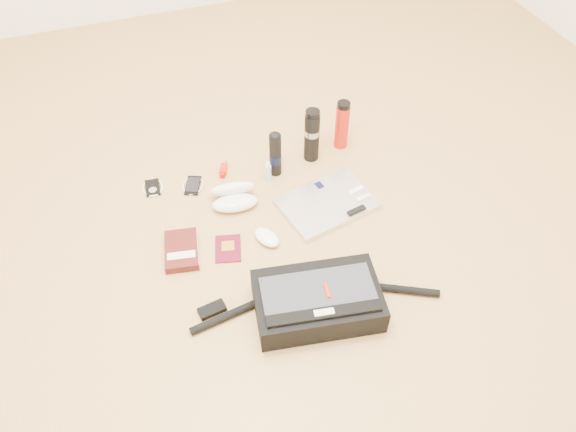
# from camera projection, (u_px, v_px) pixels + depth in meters

# --- Properties ---
(ground) EXTENTS (4.00, 4.00, 0.00)m
(ground) POSITION_uv_depth(u_px,v_px,m) (292.00, 246.00, 2.16)
(ground) COLOR tan
(ground) RESTS_ON ground
(messenger_bag) EXTENTS (0.88, 0.33, 0.12)m
(messenger_bag) POSITION_uv_depth(u_px,v_px,m) (317.00, 301.00, 1.92)
(messenger_bag) COLOR black
(messenger_bag) RESTS_ON ground
(laptop) EXTENTS (0.42, 0.33, 0.04)m
(laptop) POSITION_uv_depth(u_px,v_px,m) (328.00, 203.00, 2.30)
(laptop) COLOR silver
(laptop) RESTS_ON ground
(book) EXTENTS (0.16, 0.21, 0.04)m
(book) POSITION_uv_depth(u_px,v_px,m) (182.00, 250.00, 2.12)
(book) COLOR #44110F
(book) RESTS_ON ground
(passport) EXTENTS (0.13, 0.16, 0.01)m
(passport) POSITION_uv_depth(u_px,v_px,m) (228.00, 248.00, 2.15)
(passport) COLOR #52091A
(passport) RESTS_ON ground
(mouse) EXTENTS (0.11, 0.14, 0.04)m
(mouse) POSITION_uv_depth(u_px,v_px,m) (267.00, 237.00, 2.16)
(mouse) COLOR white
(mouse) RESTS_ON ground
(sunglasses_case) EXTENTS (0.21, 0.18, 0.11)m
(sunglasses_case) POSITION_uv_depth(u_px,v_px,m) (234.00, 196.00, 2.29)
(sunglasses_case) COLOR white
(sunglasses_case) RESTS_ON ground
(ipod) EXTENTS (0.09, 0.10, 0.01)m
(ipod) POSITION_uv_depth(u_px,v_px,m) (153.00, 188.00, 2.37)
(ipod) COLOR black
(ipod) RESTS_ON ground
(phone) EXTENTS (0.11, 0.12, 0.01)m
(phone) POSITION_uv_depth(u_px,v_px,m) (193.00, 185.00, 2.38)
(phone) COLOR black
(phone) RESTS_ON ground
(inhaler) EXTENTS (0.06, 0.10, 0.03)m
(inhaler) POSITION_uv_depth(u_px,v_px,m) (224.00, 169.00, 2.44)
(inhaler) COLOR red
(inhaler) RESTS_ON ground
(spray_bottle) EXTENTS (0.03, 0.03, 0.10)m
(spray_bottle) POSITION_uv_depth(u_px,v_px,m) (268.00, 172.00, 2.38)
(spray_bottle) COLOR #B0D4E8
(spray_bottle) RESTS_ON ground
(aerosol_can) EXTENTS (0.06, 0.06, 0.22)m
(aerosol_can) POSITION_uv_depth(u_px,v_px,m) (275.00, 154.00, 2.36)
(aerosol_can) COLOR black
(aerosol_can) RESTS_ON ground
(thermos_black) EXTENTS (0.09, 0.09, 0.25)m
(thermos_black) POSITION_uv_depth(u_px,v_px,m) (312.00, 135.00, 2.41)
(thermos_black) COLOR black
(thermos_black) RESTS_ON ground
(thermos_red) EXTENTS (0.08, 0.08, 0.23)m
(thermos_red) POSITION_uv_depth(u_px,v_px,m) (342.00, 125.00, 2.48)
(thermos_red) COLOR red
(thermos_red) RESTS_ON ground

